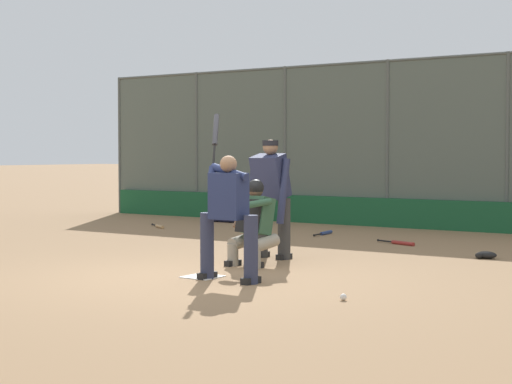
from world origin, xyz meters
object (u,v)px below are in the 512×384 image
(batter_at_plate, at_px, (228,213))
(equipment_bag_dugout_side, at_px, (232,216))
(catcher_behind_plate, at_px, (252,221))
(baseball_loose, at_px, (343,297))
(spare_bat_near_backstop, at_px, (400,243))
(fielding_glove_on_dirt, at_px, (486,255))
(spare_bat_by_padding, at_px, (159,226))
(spare_bat_third_base_side, at_px, (325,233))
(umpire_home, at_px, (271,195))

(batter_at_plate, height_order, equipment_bag_dugout_side, batter_at_plate)
(batter_at_plate, bearing_deg, catcher_behind_plate, -64.32)
(equipment_bag_dugout_side, bearing_deg, baseball_loose, 132.29)
(batter_at_plate, bearing_deg, spare_bat_near_backstop, -86.90)
(baseball_loose, bearing_deg, fielding_glove_on_dirt, -90.55)
(catcher_behind_plate, height_order, spare_bat_by_padding, catcher_behind_plate)
(batter_at_plate, distance_m, spare_bat_near_backstop, 5.10)
(batter_at_plate, xyz_separation_m, catcher_behind_plate, (0.55, -1.33, -0.21))
(batter_at_plate, relative_size, catcher_behind_plate, 1.72)
(spare_bat_third_base_side, height_order, equipment_bag_dugout_side, equipment_bag_dugout_side)
(spare_bat_near_backstop, xyz_separation_m, equipment_bag_dugout_side, (5.12, -2.17, 0.12))
(umpire_home, bearing_deg, fielding_glove_on_dirt, -143.00)
(spare_bat_by_padding, bearing_deg, fielding_glove_on_dirt, 23.86)
(batter_at_plate, xyz_separation_m, fielding_glove_on_dirt, (-1.88, -3.97, -0.79))
(catcher_behind_plate, bearing_deg, batter_at_plate, 119.66)
(spare_bat_third_base_side, distance_m, baseball_loose, 7.37)
(catcher_behind_plate, bearing_deg, spare_bat_third_base_side, -65.76)
(spare_bat_by_padding, bearing_deg, batter_at_plate, -9.52)
(spare_bat_near_backstop, xyz_separation_m, fielding_glove_on_dirt, (-1.87, 1.07, 0.02))
(spare_bat_near_backstop, bearing_deg, umpire_home, -86.23)
(fielding_glove_on_dirt, bearing_deg, spare_bat_third_base_side, -26.60)
(batter_at_plate, distance_m, spare_bat_third_base_side, 6.25)
(umpire_home, xyz_separation_m, fielding_glove_on_dirt, (-2.67, -1.79, -0.90))
(batter_at_plate, distance_m, baseball_loose, 2.05)
(batter_at_plate, xyz_separation_m, baseball_loose, (-1.83, 0.43, -0.80))
(batter_at_plate, xyz_separation_m, equipment_bag_dugout_side, (5.12, -7.21, -0.69))
(spare_bat_third_base_side, xyz_separation_m, fielding_glove_on_dirt, (-3.83, 1.92, 0.02))
(spare_bat_by_padding, height_order, equipment_bag_dugout_side, equipment_bag_dugout_side)
(spare_bat_near_backstop, relative_size, spare_bat_third_base_side, 0.99)
(umpire_home, distance_m, spare_bat_near_backstop, 3.11)
(fielding_glove_on_dirt, distance_m, equipment_bag_dugout_side, 7.71)
(catcher_behind_plate, height_order, fielding_glove_on_dirt, catcher_behind_plate)
(spare_bat_by_padding, height_order, fielding_glove_on_dirt, fielding_glove_on_dirt)
(equipment_bag_dugout_side, bearing_deg, catcher_behind_plate, 127.83)
(fielding_glove_on_dirt, bearing_deg, baseball_loose, 89.45)
(spare_bat_third_base_side, bearing_deg, equipment_bag_dugout_side, 61.13)
(spare_bat_third_base_side, height_order, fielding_glove_on_dirt, fielding_glove_on_dirt)
(catcher_behind_plate, distance_m, fielding_glove_on_dirt, 3.63)
(spare_bat_near_backstop, bearing_deg, spare_bat_third_base_side, 175.91)
(umpire_home, bearing_deg, baseball_loose, 138.34)
(spare_bat_near_backstop, height_order, fielding_glove_on_dirt, fielding_glove_on_dirt)
(spare_bat_by_padding, bearing_deg, spare_bat_near_backstop, 31.43)
(spare_bat_third_base_side, distance_m, equipment_bag_dugout_side, 3.43)
(fielding_glove_on_dirt, bearing_deg, catcher_behind_plate, 47.35)
(spare_bat_third_base_side, xyz_separation_m, equipment_bag_dugout_side, (3.16, -1.33, 0.12))
(catcher_behind_plate, relative_size, spare_bat_third_base_side, 1.44)
(umpire_home, bearing_deg, catcher_behind_plate, 108.90)
(batter_at_plate, distance_m, equipment_bag_dugout_side, 8.87)
(batter_at_plate, bearing_deg, spare_bat_third_base_side, -68.48)
(fielding_glove_on_dirt, bearing_deg, umpire_home, 33.81)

